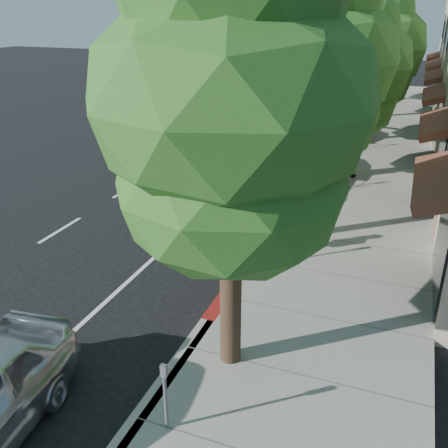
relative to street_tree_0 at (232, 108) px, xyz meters
The scene contains 17 objects.
ground 5.41m from the street_tree_0, 114.23° to the left, with size 120.00×120.00×0.00m, color black.
sidewalk 11.21m from the street_tree_0, 82.03° to the left, with size 4.60×56.00×0.15m, color gray.
curb 11.16m from the street_tree_0, 95.14° to the left, with size 0.30×56.00×0.15m, color #9E998E.
curb_red_segment 5.79m from the street_tree_0, 106.70° to the left, with size 0.32×4.00×0.15m, color maroon.
street_tree_0 is the anchor object (origin of this frame).
street_tree_1 6.00m from the street_tree_0, 90.00° to the left, with size 4.47×4.47×7.96m.
street_tree_2 12.02m from the street_tree_0, 90.00° to the left, with size 4.96×4.96×7.17m.
street_tree_3 18.01m from the street_tree_0, 90.00° to the left, with size 5.74×5.74×7.65m.
street_tree_4 24.00m from the street_tree_0, 90.00° to the left, with size 4.88×4.88×7.67m.
street_tree_5 30.01m from the street_tree_0, 90.00° to the left, with size 4.96×4.96×7.22m.
cyclist 6.15m from the street_tree_0, 98.25° to the left, with size 0.57×0.38×1.58m, color silver.
bicycle 5.86m from the street_tree_0, 118.79° to the left, with size 0.61×1.75×0.92m, color navy.
silver_suv 10.70m from the street_tree_0, 104.19° to the left, with size 3.04×6.60×1.83m, color silver.
dark_sedan 12.28m from the street_tree_0, 102.83° to the left, with size 1.74×4.99×1.65m, color black.
white_pickup 17.59m from the street_tree_0, 95.71° to the left, with size 2.18×5.37×1.56m, color silver.
dark_suv_far 29.56m from the street_tree_0, 95.33° to the left, with size 1.90×4.73×1.61m, color black.
pedestrian 12.78m from the street_tree_0, 87.99° to the left, with size 0.84×0.65×1.72m, color black.
Camera 1 is at (3.57, -9.32, 6.43)m, focal length 40.00 mm.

